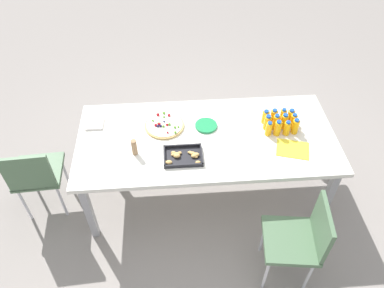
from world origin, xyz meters
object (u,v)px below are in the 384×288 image
object	(u,v)px
juice_bottle_10	(278,128)
paper_folder	(293,149)
fruit_pizza	(164,125)
plate_stack	(206,126)
cardboard_tube	(134,147)
chair_far_left	(301,237)
juice_bottle_7	(267,122)
juice_bottle_2	(274,116)
juice_bottle_4	(293,121)
juice_bottle_11	(269,129)
juice_bottle_6	(276,122)
juice_bottle_1	(283,116)
juice_bottle_3	(265,117)
juice_bottle_8	(295,127)
chair_end	(36,174)
napkin_stack	(95,124)
juice_bottle_5	(284,121)
juice_bottle_9	(287,128)
party_table	(207,142)
snack_tray	(183,156)
juice_bottle_0	(291,116)

from	to	relation	value
juice_bottle_10	paper_folder	world-z (taller)	juice_bottle_10
fruit_pizza	paper_folder	size ratio (longest dim) A/B	1.31
plate_stack	cardboard_tube	distance (m)	0.67
chair_far_left	juice_bottle_7	size ratio (longest dim) A/B	5.83
juice_bottle_2	plate_stack	bearing A→B (deg)	1.21
juice_bottle_4	juice_bottle_11	world-z (taller)	juice_bottle_4
juice_bottle_11	juice_bottle_6	bearing A→B (deg)	-136.32
chair_far_left	juice_bottle_1	distance (m)	1.06
juice_bottle_3	juice_bottle_10	distance (m)	0.17
juice_bottle_2	juice_bottle_6	size ratio (longest dim) A/B	0.97
juice_bottle_8	paper_folder	distance (m)	0.21
chair_end	juice_bottle_1	size ratio (longest dim) A/B	6.01
chair_far_left	napkin_stack	xyz separation A→B (m)	(1.57, -1.09, 0.24)
chair_far_left	juice_bottle_8	size ratio (longest dim) A/B	5.64
chair_far_left	paper_folder	distance (m)	0.71
juice_bottle_4	juice_bottle_5	world-z (taller)	same
juice_bottle_7	juice_bottle_3	bearing A→B (deg)	-90.78
juice_bottle_1	cardboard_tube	size ratio (longest dim) A/B	0.95
juice_bottle_5	cardboard_tube	xyz separation A→B (m)	(1.27, 0.22, 0.00)
juice_bottle_5	juice_bottle_9	world-z (taller)	juice_bottle_5
juice_bottle_8	juice_bottle_1	bearing A→B (deg)	-65.80
juice_bottle_4	juice_bottle_11	xyz separation A→B (m)	(0.23, 0.08, -0.00)
juice_bottle_8	juice_bottle_4	bearing A→B (deg)	-91.30
chair_end	juice_bottle_11	distance (m)	2.01
chair_far_left	juice_bottle_2	size ratio (longest dim) A/B	5.83
juice_bottle_10	chair_end	bearing A→B (deg)	2.63
chair_far_left	juice_bottle_8	world-z (taller)	juice_bottle_8
juice_bottle_5	juice_bottle_11	bearing A→B (deg)	27.73
paper_folder	juice_bottle_1	bearing A→B (deg)	-89.01
juice_bottle_7	paper_folder	world-z (taller)	juice_bottle_7
chair_far_left	napkin_stack	bearing A→B (deg)	62.60
juice_bottle_11	paper_folder	distance (m)	0.26
party_table	juice_bottle_10	distance (m)	0.61
party_table	paper_folder	world-z (taller)	paper_folder
juice_bottle_1	juice_bottle_2	bearing A→B (deg)	4.90
juice_bottle_5	fruit_pizza	distance (m)	1.03
party_table	juice_bottle_11	size ratio (longest dim) A/B	15.89
plate_stack	paper_folder	size ratio (longest dim) A/B	0.73
juice_bottle_1	snack_tray	size ratio (longest dim) A/B	0.45
juice_bottle_5	snack_tray	world-z (taller)	juice_bottle_5
chair_end	juice_bottle_3	xyz separation A→B (m)	(-1.99, -0.25, 0.29)
snack_tray	napkin_stack	distance (m)	0.87
fruit_pizza	paper_folder	world-z (taller)	fruit_pizza
chair_end	juice_bottle_7	size ratio (longest dim) A/B	5.83
juice_bottle_1	juice_bottle_4	distance (m)	0.11
juice_bottle_6	plate_stack	distance (m)	0.60
chair_end	juice_bottle_8	size ratio (longest dim) A/B	5.64
juice_bottle_8	juice_bottle_11	bearing A→B (deg)	1.13
juice_bottle_0	juice_bottle_10	size ratio (longest dim) A/B	0.90
juice_bottle_4	paper_folder	world-z (taller)	juice_bottle_4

